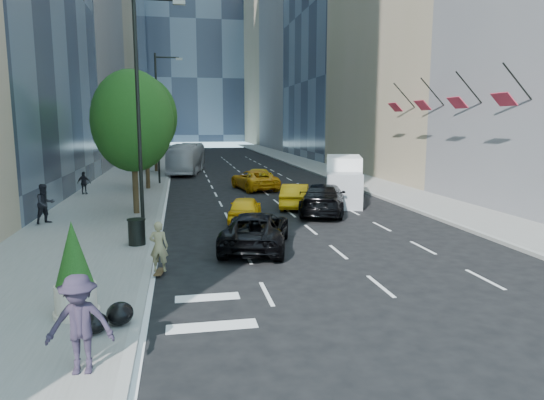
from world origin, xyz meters
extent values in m
plane|color=black|center=(0.00, 0.00, 0.00)|extent=(160.00, 160.00, 0.00)
cube|color=slate|center=(-9.00, 30.00, 0.07)|extent=(6.00, 120.00, 0.15)
cube|color=slate|center=(10.00, 30.00, 0.07)|extent=(4.00, 120.00, 0.15)
cube|color=gray|center=(22.00, 98.00, 25.00)|extent=(20.00, 24.00, 50.00)
cylinder|color=black|center=(-6.50, 4.00, 5.15)|extent=(0.16, 0.16, 10.00)
cube|color=#99998C|center=(-4.70, 4.00, 9.75)|extent=(0.50, 0.22, 0.15)
cylinder|color=black|center=(-6.50, 22.00, 5.15)|extent=(0.16, 0.16, 10.00)
cylinder|color=black|center=(-5.60, 22.00, 9.85)|extent=(1.80, 0.12, 0.12)
cube|color=#99998C|center=(-4.70, 22.00, 9.75)|extent=(0.50, 0.22, 0.15)
cylinder|color=#2F2312|center=(-7.20, 9.00, 1.72)|extent=(0.30, 0.30, 3.15)
ellipsoid|color=#14360E|center=(-7.20, 9.00, 4.98)|extent=(4.20, 4.20, 5.25)
cylinder|color=#2F2312|center=(-7.20, 19.00, 1.84)|extent=(0.30, 0.30, 3.38)
ellipsoid|color=#14360E|center=(-7.20, 19.00, 5.32)|extent=(4.50, 4.50, 5.62)
cylinder|color=#2F2312|center=(-7.20, 32.00, 1.61)|extent=(0.30, 0.30, 2.93)
ellipsoid|color=#14360E|center=(-7.20, 32.00, 4.63)|extent=(3.90, 3.90, 4.88)
cylinder|color=black|center=(-6.40, 40.00, 2.75)|extent=(0.14, 0.14, 5.20)
imported|color=black|center=(-6.40, 40.00, 4.35)|extent=(2.48, 0.53, 1.00)
cylinder|color=black|center=(11.15, 4.00, 6.85)|extent=(1.75, 0.08, 1.75)
cube|color=#9E2437|center=(10.50, 4.00, 6.00)|extent=(0.64, 1.30, 0.64)
cylinder|color=black|center=(11.15, 8.00, 6.85)|extent=(1.75, 0.08, 1.75)
cube|color=#9E2437|center=(10.50, 8.00, 6.00)|extent=(0.64, 1.30, 0.64)
cylinder|color=black|center=(11.15, 12.00, 6.85)|extent=(1.75, 0.08, 1.75)
cube|color=#9E2437|center=(10.50, 12.00, 6.00)|extent=(0.64, 1.30, 0.64)
cylinder|color=black|center=(11.15, 16.00, 6.85)|extent=(1.75, 0.08, 1.75)
cube|color=#9E2437|center=(10.50, 16.00, 6.00)|extent=(0.64, 1.30, 0.64)
imported|color=#837751|center=(-5.60, -1.60, 0.83)|extent=(0.67, 0.50, 1.65)
imported|color=black|center=(-2.00, 1.16, 0.72)|extent=(3.63, 5.62, 1.44)
imported|color=black|center=(2.73, 7.72, 0.82)|extent=(4.18, 6.12, 1.65)
imported|color=yellow|center=(-1.73, 6.50, 0.64)|extent=(2.29, 4.00, 1.28)
imported|color=orange|center=(1.70, 9.93, 0.70)|extent=(2.73, 4.52, 1.41)
imported|color=orange|center=(0.50, 18.00, 0.72)|extent=(3.35, 5.57, 1.45)
imported|color=#E0B80B|center=(1.20, 20.11, 0.68)|extent=(3.20, 5.04, 1.36)
imported|color=#B9BABF|center=(-4.19, 31.21, 1.44)|extent=(3.94, 10.55, 2.87)
cube|color=white|center=(5.32, 12.00, 1.62)|extent=(3.22, 4.47, 2.36)
cube|color=gray|center=(4.42, 9.16, 1.01)|extent=(2.45, 2.28, 2.01)
cylinder|color=black|center=(3.44, 9.11, 0.44)|extent=(0.56, 0.93, 0.88)
cylinder|color=black|center=(5.19, 8.55, 0.44)|extent=(0.56, 0.93, 0.88)
cylinder|color=black|center=(4.86, 13.61, 0.44)|extent=(0.56, 0.93, 0.88)
cylinder|color=black|center=(6.62, 13.06, 0.44)|extent=(0.56, 0.93, 0.88)
imported|color=black|center=(-11.20, 7.04, 1.10)|extent=(1.16, 1.15, 1.89)
imported|color=black|center=(-11.20, 16.72, 0.92)|extent=(0.96, 0.56, 1.53)
imported|color=#271F2F|center=(-6.80, -8.00, 1.12)|extent=(1.28, 0.77, 1.94)
cylinder|color=black|center=(-6.60, 2.00, 0.64)|extent=(0.66, 0.66, 0.98)
cylinder|color=beige|center=(-7.49, -5.00, 0.55)|extent=(1.00, 1.00, 0.80)
cone|color=#14360E|center=(-7.49, -5.00, 1.74)|extent=(0.90, 0.90, 1.59)
ellipsoid|color=black|center=(-6.35, -5.80, 0.42)|extent=(0.63, 0.70, 0.54)
ellipsoid|color=black|center=(-6.85, -6.20, 0.39)|extent=(0.55, 0.61, 0.47)
camera|label=1|loc=(-4.84, -17.19, 4.88)|focal=32.00mm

